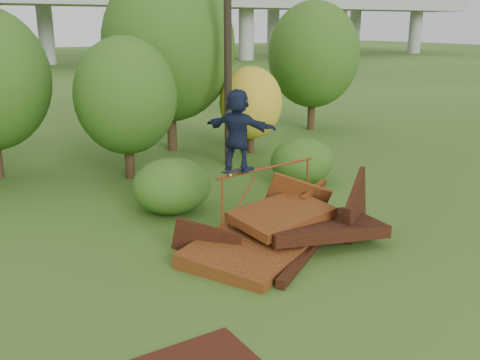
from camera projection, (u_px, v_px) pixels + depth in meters
ground at (317, 264)px, 11.98m from camera, size 240.00×240.00×0.00m
scrap_pile at (284, 231)px, 12.93m from camera, size 5.70×3.83×2.10m
grind_rail at (268, 183)px, 13.55m from camera, size 3.18×0.49×1.74m
skateboard at (238, 170)px, 12.81m from camera, size 0.85×0.33×0.09m
skater at (238, 130)px, 12.53m from camera, size 1.45×1.82×1.94m
tree_2 at (126, 96)px, 17.90m from camera, size 3.44×3.44×4.84m
tree_3 at (169, 45)px, 21.56m from camera, size 5.36×5.36×7.43m
tree_4 at (251, 103)px, 21.81m from camera, size 2.58×2.58×3.56m
tree_5 at (313, 55)px, 26.23m from camera, size 4.48×4.48×6.30m
shrub_left at (172, 186)px, 15.09m from camera, size 2.27×2.09×1.57m
shrub_right at (302, 161)px, 17.88m from camera, size 2.17×1.99×1.54m
utility_pole at (228, 24)px, 18.99m from camera, size 1.40×0.28×10.20m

